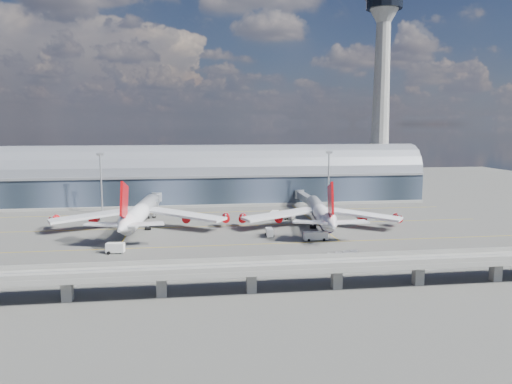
{
  "coord_description": "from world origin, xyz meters",
  "views": [
    {
      "loc": [
        -14.26,
        -163.08,
        37.79
      ],
      "look_at": [
        10.29,
        10.0,
        14.0
      ],
      "focal_mm": 35.0,
      "sensor_mm": 36.0,
      "label": 1
    }
  ],
  "objects": [
    {
      "name": "ground",
      "position": [
        0.0,
        0.0,
        0.0
      ],
      "size": [
        500.0,
        500.0,
        0.0
      ],
      "primitive_type": "plane",
      "color": "#474744",
      "rests_on": "ground"
    },
    {
      "name": "taxi_lines",
      "position": [
        0.0,
        22.11,
        0.01
      ],
      "size": [
        200.0,
        80.12,
        0.01
      ],
      "color": "gold",
      "rests_on": "ground"
    },
    {
      "name": "terminal",
      "position": [
        0.0,
        77.99,
        11.34
      ],
      "size": [
        200.0,
        30.0,
        28.0
      ],
      "color": "#1C252F",
      "rests_on": "ground"
    },
    {
      "name": "control_tower",
      "position": [
        85.0,
        83.0,
        51.64
      ],
      "size": [
        19.0,
        19.0,
        103.0
      ],
      "color": "gray",
      "rests_on": "ground"
    },
    {
      "name": "guideway",
      "position": [
        -0.0,
        -55.0,
        5.29
      ],
      "size": [
        220.0,
        8.5,
        7.2
      ],
      "color": "gray",
      "rests_on": "ground"
    },
    {
      "name": "floodlight_mast_left",
      "position": [
        -50.0,
        55.0,
        13.63
      ],
      "size": [
        3.0,
        0.7,
        25.7
      ],
      "color": "gray",
      "rests_on": "ground"
    },
    {
      "name": "floodlight_mast_right",
      "position": [
        50.0,
        55.0,
        13.63
      ],
      "size": [
        3.0,
        0.7,
        25.7
      ],
      "color": "gray",
      "rests_on": "ground"
    },
    {
      "name": "airliner_left",
      "position": [
        -31.06,
        18.53,
        5.99
      ],
      "size": [
        65.46,
        68.81,
        20.95
      ],
      "rotation": [
        0.0,
        0.0,
        -0.09
      ],
      "color": "white",
      "rests_on": "ground"
    },
    {
      "name": "airliner_right",
      "position": [
        34.8,
        12.77,
        5.23
      ],
      "size": [
        60.74,
        63.53,
        20.17
      ],
      "rotation": [
        0.0,
        0.0,
        -0.14
      ],
      "color": "white",
      "rests_on": "ground"
    },
    {
      "name": "jet_bridge_left",
      "position": [
        -27.36,
        53.12,
        5.18
      ],
      "size": [
        4.4,
        28.0,
        7.25
      ],
      "color": "gray",
      "rests_on": "ground"
    },
    {
      "name": "jet_bridge_right",
      "position": [
        38.53,
        51.18,
        5.18
      ],
      "size": [
        4.4,
        32.0,
        7.25
      ],
      "color": "gray",
      "rests_on": "ground"
    },
    {
      "name": "service_truck_1",
      "position": [
        -35.24,
        -15.21,
        1.53
      ],
      "size": [
        5.53,
        3.2,
        3.04
      ],
      "rotation": [
        0.0,
        0.0,
        1.43
      ],
      "color": "silver",
      "rests_on": "ground"
    },
    {
      "name": "service_truck_2",
      "position": [
        27.53,
        -7.64,
        1.5
      ],
      "size": [
        7.95,
        2.51,
        2.88
      ],
      "rotation": [
        0.0,
        0.0,
        1.58
      ],
      "color": "silver",
      "rests_on": "ground"
    },
    {
      "name": "service_truck_3",
      "position": [
        13.54,
        0.29,
        1.37
      ],
      "size": [
        2.58,
        5.67,
        2.69
      ],
      "rotation": [
        0.0,
        0.0,
        -0.06
      ],
      "color": "silver",
      "rests_on": "ground"
    },
    {
      "name": "service_truck_4",
      "position": [
        20.72,
        31.17,
        1.61
      ],
      "size": [
        4.51,
        6.07,
        3.2
      ],
      "rotation": [
        0.0,
        0.0,
        -0.4
      ],
      "color": "silver",
      "rests_on": "ground"
    },
    {
      "name": "service_truck_5",
      "position": [
        26.33,
        29.9,
        1.28
      ],
      "size": [
        4.65,
        5.35,
        2.5
      ],
      "rotation": [
        0.0,
        0.0,
        0.63
      ],
      "color": "silver",
      "rests_on": "ground"
    },
    {
      "name": "cargo_train_0",
      "position": [
        -1.29,
        -38.37,
        0.98
      ],
      "size": [
        5.72,
        2.55,
        1.88
      ],
      "rotation": [
        0.0,
        0.0,
        1.43
      ],
      "color": "gray",
      "rests_on": "ground"
    },
    {
      "name": "cargo_train_1",
      "position": [
        29.53,
        -29.95,
        0.88
      ],
      "size": [
        10.19,
        4.32,
        1.69
      ],
      "rotation": [
        0.0,
        0.0,
        1.29
      ],
      "color": "gray",
      "rests_on": "ground"
    },
    {
      "name": "cargo_train_2",
      "position": [
        64.86,
        -37.09,
        0.95
      ],
      "size": [
        11.08,
        3.54,
        1.82
      ],
      "rotation": [
        0.0,
        0.0,
        1.4
      ],
      "color": "gray",
      "rests_on": "ground"
    }
  ]
}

